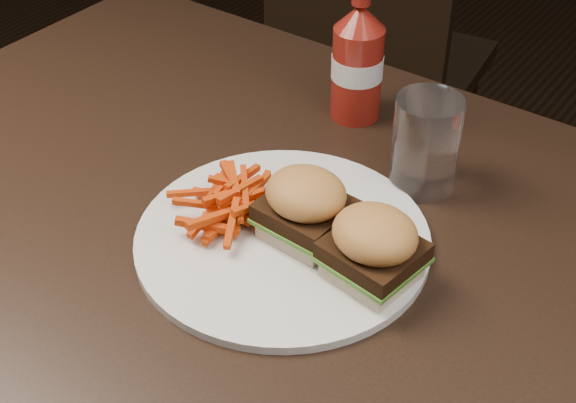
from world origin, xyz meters
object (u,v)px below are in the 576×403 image
Objects in this scene: chair_far at (383,67)px; plate at (283,238)px; ketchup_bottle at (357,75)px; tumbler at (425,146)px; dining_table at (278,245)px.

chair_far is 1.28× the size of plate.
chair_far is 3.13× the size of ketchup_bottle.
plate is 2.63× the size of tumbler.
ketchup_bottle is at bearing 149.79° from tumbler.
ketchup_bottle is at bearing 105.62° from plate.
tumbler is (0.09, 0.17, 0.08)m from dining_table.
chair_far is at bearing 121.80° from tumbler.
ketchup_bottle reaches higher than dining_table.
chair_far is at bearing 115.48° from ketchup_bottle.
ketchup_bottle reaches higher than plate.
dining_table is 9.81× the size of tumbler.
plate is 0.28m from ketchup_bottle.
tumbler is at bearing -30.21° from ketchup_bottle.
tumbler reaches higher than chair_far.
chair_far is 3.38× the size of tumbler.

